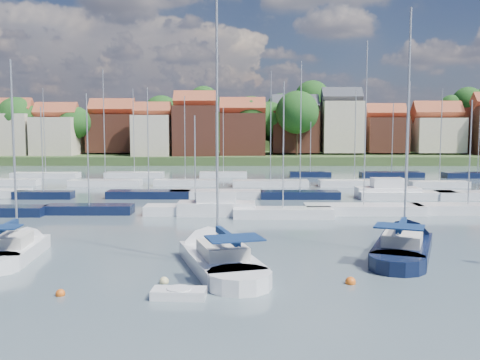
{
  "coord_description": "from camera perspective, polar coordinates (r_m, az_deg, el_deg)",
  "views": [
    {
      "loc": [
        -2.87,
        -28.18,
        7.95
      ],
      "look_at": [
        -3.14,
        14.0,
        3.79
      ],
      "focal_mm": 40.0,
      "sensor_mm": 36.0,
      "label": 1
    }
  ],
  "objects": [
    {
      "name": "buoy_e",
      "position": [
        36.27,
        14.81,
        -7.22
      ],
      "size": [
        0.45,
        0.45,
        0.45
      ],
      "primitive_type": "sphere",
      "color": "#D85914",
      "rests_on": "ground"
    },
    {
      "name": "sailboat_left",
      "position": [
        36.49,
        -22.34,
        -6.79
      ],
      "size": [
        3.25,
        9.67,
        13.01
      ],
      "rotation": [
        0.0,
        0.0,
        1.65
      ],
      "color": "silver",
      "rests_on": "ground"
    },
    {
      "name": "buoy_c",
      "position": [
        28.12,
        -8.1,
        -10.85
      ],
      "size": [
        0.48,
        0.48,
        0.48
      ],
      "primitive_type": "sphere",
      "color": "beige",
      "rests_on": "ground"
    },
    {
      "name": "ground",
      "position": [
        68.7,
        2.76,
        -1.02
      ],
      "size": [
        260.0,
        260.0,
        0.0
      ],
      "primitive_type": "plane",
      "color": "#4A5D64",
      "rests_on": "ground"
    },
    {
      "name": "sailboat_centre",
      "position": [
        32.08,
        -2.85,
        -8.08
      ],
      "size": [
        6.68,
        12.76,
        16.73
      ],
      "rotation": [
        0.0,
        0.0,
        1.86
      ],
      "color": "silver",
      "rests_on": "ground"
    },
    {
      "name": "tender",
      "position": [
        25.7,
        -6.53,
        -11.93
      ],
      "size": [
        2.57,
        1.28,
        0.55
      ],
      "rotation": [
        0.0,
        0.0,
        -0.04
      ],
      "color": "silver",
      "rests_on": "ground"
    },
    {
      "name": "buoy_b",
      "position": [
        27.27,
        -18.6,
        -11.62
      ],
      "size": [
        0.45,
        0.45,
        0.45
      ],
      "primitive_type": "sphere",
      "color": "#D85914",
      "rests_on": "ground"
    },
    {
      "name": "sailboat_navy",
      "position": [
        36.48,
        17.19,
        -6.64
      ],
      "size": [
        7.3,
        12.26,
        16.51
      ],
      "rotation": [
        0.0,
        0.0,
        1.2
      ],
      "color": "black",
      "rests_on": "ground"
    },
    {
      "name": "marina_field",
      "position": [
        63.95,
        4.65,
        -1.14
      ],
      "size": [
        79.62,
        41.41,
        15.93
      ],
      "color": "silver",
      "rests_on": "ground"
    },
    {
      "name": "buoy_d",
      "position": [
        28.32,
        11.7,
        -10.79
      ],
      "size": [
        0.54,
        0.54,
        0.54
      ],
      "primitive_type": "sphere",
      "color": "#D85914",
      "rests_on": "ground"
    },
    {
      "name": "far_shore_town",
      "position": [
        160.97,
        2.19,
        4.44
      ],
      "size": [
        212.46,
        90.0,
        22.27
      ],
      "color": "#42552A",
      "rests_on": "ground"
    }
  ]
}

